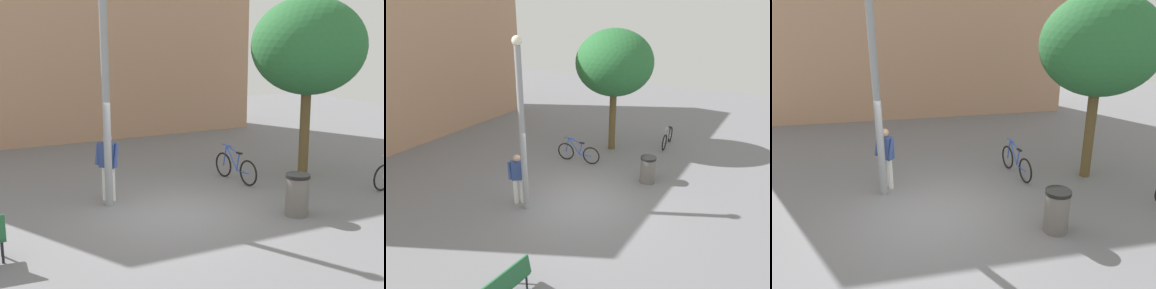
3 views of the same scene
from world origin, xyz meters
The scene contains 8 objects.
ground_plane centered at (0.00, 0.00, 0.00)m, with size 36.00×36.00×0.00m, color slate.
lamppost centered at (-1.16, 1.28, 2.78)m, with size 0.28×0.28×5.21m.
person_by_lamppost centered at (-1.05, 1.66, 0.97)m, with size 0.58×0.58×1.67m.
park_bench centered at (-4.59, -0.82, 0.55)m, with size 1.63×0.58×0.92m.
plaza_tree centered at (4.59, 1.22, 3.69)m, with size 3.14×3.14×5.04m.
bicycle_silver centered at (6.14, -0.74, 0.38)m, with size 1.81×0.22×0.97m.
bicycle_blue centered at (2.63, 1.73, 0.38)m, with size 0.29×1.80×0.97m.
trash_bin centered at (2.44, -1.28, 0.49)m, with size 0.55×0.55×0.97m.
Camera 2 is at (-8.72, -5.30, 6.11)m, focal length 34.13 mm.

